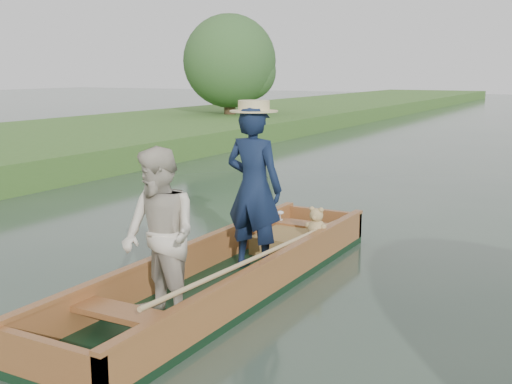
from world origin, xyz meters
The scene contains 2 objects.
ground centered at (0.00, 0.00, 0.00)m, with size 120.00×120.00×0.00m, color #283D30.
punt centered at (0.01, -0.08, 0.59)m, with size 1.12×5.00×1.93m.
Camera 1 is at (3.36, -5.42, 2.26)m, focal length 45.00 mm.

